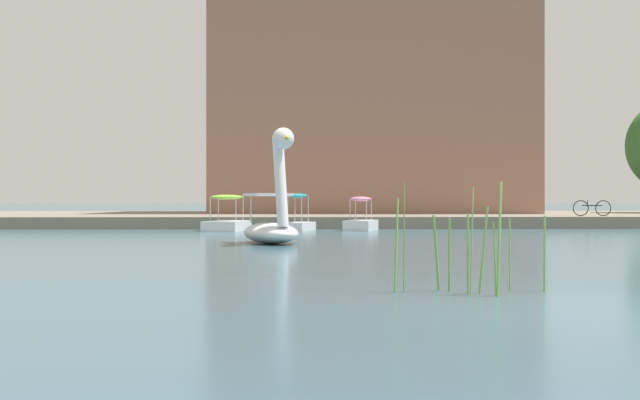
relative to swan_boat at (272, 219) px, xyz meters
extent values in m
plane|color=#385966|center=(3.38, -13.14, -0.69)|extent=(548.81, 548.81, 0.00)
cube|color=slate|center=(3.38, 20.59, -0.44)|extent=(141.09, 18.92, 0.51)
ellipsoid|color=white|center=(-0.06, 0.16, -0.39)|extent=(2.24, 3.07, 0.60)
cylinder|color=white|center=(0.25, -0.68, 1.00)|extent=(0.55, 0.81, 2.45)
sphere|color=white|center=(0.33, -0.88, 2.22)|extent=(0.77, 0.77, 0.60)
cone|color=yellow|center=(0.41, -1.11, 2.22)|extent=(0.44, 0.48, 0.33)
cube|color=white|center=(-0.13, 0.36, 0.70)|extent=(1.52, 1.60, 0.08)
cylinder|color=silver|center=(-0.62, 0.19, 0.30)|extent=(0.04, 0.04, 0.79)
cylinder|color=silver|center=(0.35, 0.54, 0.30)|extent=(0.04, 0.04, 0.79)
cube|color=white|center=(3.29, 9.71, -0.48)|extent=(1.60, 2.16, 0.41)
ellipsoid|color=pink|center=(3.29, 9.71, 0.59)|extent=(1.16, 1.37, 0.20)
cylinder|color=#B7B7BF|center=(3.11, 10.26, 0.16)|extent=(0.04, 0.04, 0.87)
cylinder|color=#B7B7BF|center=(3.76, 10.05, 0.16)|extent=(0.04, 0.04, 0.87)
cylinder|color=#B7B7BF|center=(2.83, 9.37, 0.16)|extent=(0.04, 0.04, 0.87)
cylinder|color=#B7B7BF|center=(3.47, 9.16, 0.16)|extent=(0.04, 0.04, 0.87)
cube|color=white|center=(0.73, 9.83, -0.53)|extent=(1.50, 2.07, 0.33)
ellipsoid|color=teal|center=(0.73, 9.83, 0.72)|extent=(1.05, 1.32, 0.20)
cylinder|color=#B7B7BF|center=(0.60, 10.35, 0.18)|extent=(0.04, 0.04, 1.08)
cylinder|color=#B7B7BF|center=(1.15, 10.17, 0.18)|extent=(0.04, 0.04, 1.08)
cylinder|color=#B7B7BF|center=(0.31, 9.48, 0.18)|extent=(0.04, 0.04, 1.08)
cylinder|color=#B7B7BF|center=(0.86, 9.30, 0.18)|extent=(0.04, 0.04, 1.08)
cube|color=white|center=(-2.14, 9.38, -0.49)|extent=(1.88, 2.59, 0.39)
ellipsoid|color=#8CCC38|center=(-2.14, 9.38, 0.66)|extent=(1.56, 1.52, 0.20)
cylinder|color=#B7B7BF|center=(-2.55, 9.99, 0.18)|extent=(0.04, 0.04, 0.96)
cylinder|color=#B7B7BF|center=(-1.52, 9.76, 0.18)|extent=(0.04, 0.04, 0.96)
cylinder|color=#B7B7BF|center=(-2.77, 9.01, 0.18)|extent=(0.04, 0.04, 0.96)
cylinder|color=#B7B7BF|center=(-1.73, 8.77, 0.18)|extent=(0.04, 0.04, 0.96)
torus|color=black|center=(14.55, 12.79, 0.18)|extent=(0.72, 0.08, 0.72)
torus|color=black|center=(13.55, 12.85, 0.18)|extent=(0.72, 0.08, 0.72)
cube|color=black|center=(14.05, 12.82, 0.30)|extent=(0.91, 0.10, 0.04)
cylinder|color=black|center=(13.85, 12.83, 0.40)|extent=(0.03, 0.03, 0.30)
cube|color=#996B56|center=(4.95, 23.51, 6.70)|extent=(18.07, 11.10, 13.76)
cylinder|color=#669942|center=(2.14, -11.70, 0.05)|extent=(0.04, 0.21, 1.46)
cylinder|color=#669942|center=(2.77, -11.59, -0.19)|extent=(0.04, 0.10, 1.00)
cylinder|color=#669942|center=(3.00, -11.88, 0.02)|extent=(0.07, 0.11, 1.41)
cylinder|color=#669942|center=(3.33, -12.01, 0.05)|extent=(0.13, 0.22, 1.47)
cylinder|color=#669942|center=(4.05, -11.60, -0.18)|extent=(0.03, 0.03, 1.02)
cylinder|color=#669942|center=(2.95, -11.88, -0.16)|extent=(0.04, 0.10, 1.06)
cylinder|color=#669942|center=(2.06, -11.54, -0.05)|extent=(0.09, 0.20, 1.26)
cylinder|color=#669942|center=(3.19, -11.74, -0.11)|extent=(0.14, 0.05, 1.16)
cylinder|color=#669942|center=(2.61, -11.46, -0.17)|extent=(0.13, 0.18, 1.03)
cylinder|color=#669942|center=(3.28, -11.98, -0.21)|extent=(0.05, 0.05, 0.96)
cylinder|color=#669942|center=(3.62, -11.46, -0.20)|extent=(0.03, 0.07, 0.98)
camera|label=1|loc=(0.74, -21.95, 0.55)|focal=43.57mm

